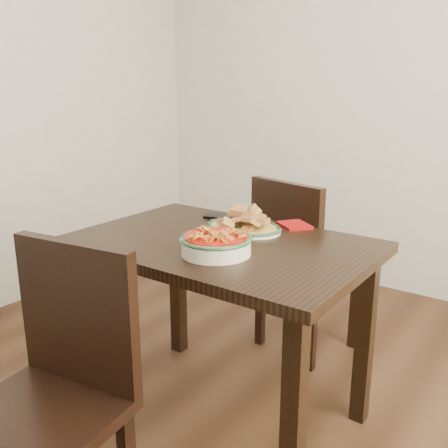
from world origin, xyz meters
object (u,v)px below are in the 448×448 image
Objects in this scene: noodle_bowl at (216,242)px; smartphone at (223,216)px; dining_table at (221,268)px; fish_plate at (244,220)px; chair_far at (299,258)px; chair_near at (55,383)px.

smartphone is at bearing 123.11° from noodle_bowl.
fish_plate is (-0.01, 0.17, 0.15)m from dining_table.
chair_far is 1.00× the size of chair_near.
noodle_bowl is at bearing -60.43° from dining_table.
chair_far is at bearing 89.11° from dining_table.
chair_near is 1.05m from smartphone.
fish_plate is 1.99× the size of smartphone.
chair_near is 5.64× the size of smartphone.
dining_table is 0.65m from chair_far.
chair_far reaches higher than fish_plate.
chair_far is 5.64× the size of smartphone.
fish_plate is (0.05, 0.89, 0.30)m from chair_near.
chair_far is (0.01, 0.64, -0.14)m from dining_table.
chair_near is (-0.07, -1.36, 0.00)m from chair_far.
fish_plate is 0.31m from noodle_bowl.
chair_near reaches higher than noodle_bowl.
dining_table is at bearing 77.31° from chair_near.
dining_table is at bearing 102.65° from chair_far.
noodle_bowl is (0.13, 0.59, 0.29)m from chair_near.
chair_near is at bearing -105.32° from smartphone.
dining_table is 0.23m from fish_plate.
chair_near is at bearing -94.57° from dining_table.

